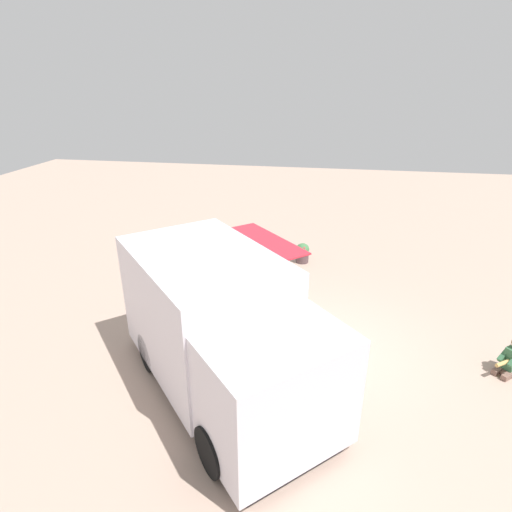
{
  "coord_description": "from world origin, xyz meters",
  "views": [
    {
      "loc": [
        -7.74,
        0.13,
        5.5
      ],
      "look_at": [
        1.83,
        1.79,
        1.29
      ],
      "focal_mm": 28.86,
      "sensor_mm": 36.0,
      "label": 1
    }
  ],
  "objects_px": {
    "planter_flowering_far": "(174,266)",
    "food_truck": "(221,331)",
    "person_customer": "(511,360)",
    "planter_flowering_side": "(186,248)",
    "planter_flowering_near": "(302,253)"
  },
  "relations": [
    {
      "from": "planter_flowering_far",
      "to": "planter_flowering_near",
      "type": "bearing_deg",
      "value": -64.5
    },
    {
      "from": "food_truck",
      "to": "person_customer",
      "type": "bearing_deg",
      "value": -76.64
    },
    {
      "from": "planter_flowering_near",
      "to": "food_truck",
      "type": "bearing_deg",
      "value": 169.57
    },
    {
      "from": "planter_flowering_side",
      "to": "food_truck",
      "type": "bearing_deg",
      "value": -155.19
    },
    {
      "from": "planter_flowering_near",
      "to": "planter_flowering_side",
      "type": "bearing_deg",
      "value": 93.91
    },
    {
      "from": "person_customer",
      "to": "planter_flowering_far",
      "type": "height_order",
      "value": "person_customer"
    },
    {
      "from": "planter_flowering_near",
      "to": "planter_flowering_far",
      "type": "relative_size",
      "value": 0.93
    },
    {
      "from": "person_customer",
      "to": "planter_flowering_near",
      "type": "bearing_deg",
      "value": 43.34
    },
    {
      "from": "food_truck",
      "to": "planter_flowering_side",
      "type": "bearing_deg",
      "value": 24.81
    },
    {
      "from": "food_truck",
      "to": "planter_flowering_near",
      "type": "xyz_separation_m",
      "value": [
        6.11,
        -1.12,
        -0.91
      ]
    },
    {
      "from": "person_customer",
      "to": "planter_flowering_far",
      "type": "xyz_separation_m",
      "value": [
        3.0,
        8.2,
        0.06
      ]
    },
    {
      "from": "person_customer",
      "to": "planter_flowering_far",
      "type": "bearing_deg",
      "value": 69.89
    },
    {
      "from": "planter_flowering_near",
      "to": "planter_flowering_side",
      "type": "distance_m",
      "value": 3.83
    },
    {
      "from": "food_truck",
      "to": "planter_flowering_side",
      "type": "height_order",
      "value": "food_truck"
    },
    {
      "from": "planter_flowering_far",
      "to": "food_truck",
      "type": "bearing_deg",
      "value": -149.28
    }
  ]
}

